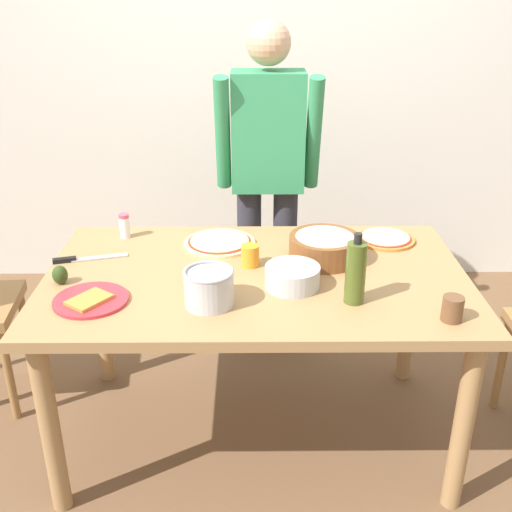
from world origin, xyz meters
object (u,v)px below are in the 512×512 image
cup_orange (250,256)px  avocado (60,275)px  mixing_bowl_steel (292,277)px  pizza_cooked_on_tray (385,238)px  chef_knife (81,259)px  cup_small_brown (452,309)px  popcorn_bowl (324,245)px  person_cook (268,170)px  salt_shaker (125,226)px  pizza_raw_on_board (220,242)px  steel_pot (209,287)px  plate_with_slice (91,300)px  olive_oil_bottle (356,272)px  dining_table (256,295)px

cup_orange → avocado: size_ratio=1.21×
mixing_bowl_steel → pizza_cooked_on_tray: bearing=44.9°
chef_knife → mixing_bowl_steel: bearing=-15.7°
avocado → cup_small_brown: bearing=-11.5°
popcorn_bowl → person_cook: bearing=108.3°
popcorn_bowl → mixing_bowl_steel: popcorn_bowl is taller
person_cook → salt_shaker: bearing=-147.5°
person_cook → cup_orange: person_cook is taller
cup_orange → avocado: cup_orange is taller
pizza_raw_on_board → mixing_bowl_steel: mixing_bowl_steel is taller
steel_pot → chef_knife: 0.65m
plate_with_slice → cup_orange: cup_orange is taller
person_cook → cup_orange: (-0.08, -0.69, -0.14)m
olive_oil_bottle → chef_knife: (-1.03, 0.35, -0.11)m
popcorn_bowl → cup_small_brown: 0.60m
cup_small_brown → cup_orange: bearing=147.4°
plate_with_slice → pizza_cooked_on_tray: bearing=25.3°
person_cook → steel_pot: size_ratio=9.34×
pizza_raw_on_board → chef_knife: 0.56m
person_cook → pizza_cooked_on_tray: (0.49, -0.44, -0.17)m
steel_pot → avocado: bearing=163.8°
dining_table → pizza_raw_on_board: bearing=118.6°
plate_with_slice → cup_orange: 0.63m
person_cook → cup_small_brown: person_cook is taller
cup_orange → plate_with_slice: bearing=-152.3°
pizza_cooked_on_tray → chef_knife: (-1.25, -0.19, -0.00)m
popcorn_bowl → chef_knife: size_ratio=0.98×
dining_table → chef_knife: 0.71m
plate_with_slice → cup_small_brown: bearing=-6.2°
pizza_cooked_on_tray → salt_shaker: 1.12m
pizza_cooked_on_tray → mixing_bowl_steel: size_ratio=1.24×
dining_table → chef_knife: (-0.69, 0.12, 0.10)m
pizza_raw_on_board → cup_orange: 0.25m
salt_shaker → avocado: (-0.16, -0.44, -0.02)m
steel_pot → cup_orange: (0.14, 0.31, -0.02)m
pizza_cooked_on_tray → chef_knife: size_ratio=0.87×
popcorn_bowl → cup_small_brown: size_ratio=3.29×
olive_oil_bottle → avocado: olive_oil_bottle is taller
pizza_raw_on_board → olive_oil_bottle: size_ratio=1.17×
plate_with_slice → olive_oil_bottle: bearing=-0.2°
pizza_raw_on_board → cup_orange: bearing=-58.1°
olive_oil_bottle → popcorn_bowl: bearing=100.7°
pizza_cooked_on_tray → avocado: 1.33m
salt_shaker → dining_table: bearing=-32.6°
dining_table → plate_with_slice: bearing=-159.1°
dining_table → olive_oil_bottle: (0.34, -0.22, 0.20)m
person_cook → popcorn_bowl: 0.68m
pizza_cooked_on_tray → cup_small_brown: 0.67m
steel_pot → pizza_cooked_on_tray: bearing=37.6°
plate_with_slice → cup_orange: size_ratio=3.06×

